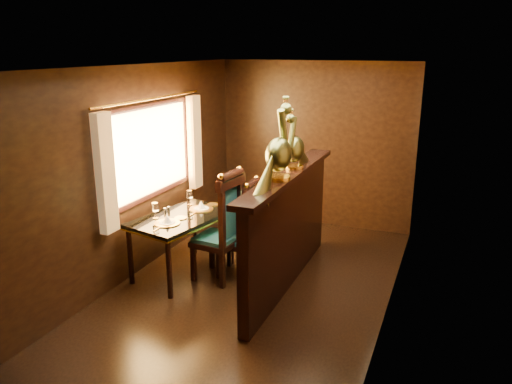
{
  "coord_description": "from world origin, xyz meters",
  "views": [
    {
      "loc": [
        2.01,
        -4.8,
        2.7
      ],
      "look_at": [
        -0.06,
        0.27,
        1.09
      ],
      "focal_mm": 35.0,
      "sensor_mm": 36.0,
      "label": 1
    }
  ],
  "objects_px": {
    "dining_table": "(182,221)",
    "peacock_left": "(279,140)",
    "chair_left": "(246,226)",
    "chair_right": "(225,224)",
    "peacock_right": "(295,138)"
  },
  "relations": [
    {
      "from": "peacock_left",
      "to": "chair_left",
      "type": "bearing_deg",
      "value": 144.18
    },
    {
      "from": "dining_table",
      "to": "peacock_left",
      "type": "height_order",
      "value": "peacock_left"
    },
    {
      "from": "chair_right",
      "to": "dining_table",
      "type": "bearing_deg",
      "value": -171.97
    },
    {
      "from": "chair_left",
      "to": "chair_right",
      "type": "relative_size",
      "value": 0.89
    },
    {
      "from": "chair_right",
      "to": "peacock_right",
      "type": "height_order",
      "value": "peacock_right"
    },
    {
      "from": "chair_left",
      "to": "chair_right",
      "type": "xyz_separation_m",
      "value": [
        -0.18,
        -0.2,
        0.08
      ]
    },
    {
      "from": "chair_right",
      "to": "peacock_left",
      "type": "relative_size",
      "value": 1.62
    },
    {
      "from": "chair_left",
      "to": "peacock_left",
      "type": "bearing_deg",
      "value": -39.47
    },
    {
      "from": "chair_left",
      "to": "dining_table",
      "type": "bearing_deg",
      "value": -166.62
    },
    {
      "from": "chair_left",
      "to": "peacock_left",
      "type": "height_order",
      "value": "peacock_left"
    },
    {
      "from": "peacock_left",
      "to": "peacock_right",
      "type": "height_order",
      "value": "peacock_left"
    },
    {
      "from": "dining_table",
      "to": "peacock_right",
      "type": "xyz_separation_m",
      "value": [
        1.28,
        0.38,
        1.04
      ]
    },
    {
      "from": "chair_right",
      "to": "peacock_right",
      "type": "distance_m",
      "value": 1.28
    },
    {
      "from": "chair_right",
      "to": "peacock_left",
      "type": "xyz_separation_m",
      "value": [
        0.71,
        -0.18,
        1.07
      ]
    },
    {
      "from": "dining_table",
      "to": "chair_left",
      "type": "bearing_deg",
      "value": 29.51
    }
  ]
}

